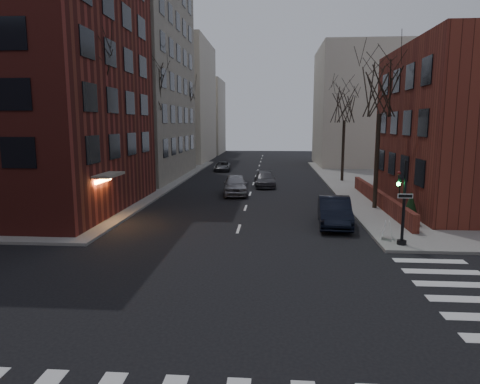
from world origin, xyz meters
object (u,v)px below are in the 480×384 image
tree_left_a (92,78)px  tree_right_a (380,89)px  car_lane_silver (235,185)px  parked_sedan (334,212)px  tree_right_b (345,105)px  traffic_signal (402,208)px  tree_left_c (184,104)px  streetlamp_far (192,136)px  evergreen_shrub (411,208)px  tree_left_b (150,87)px  car_lane_gray (265,179)px  streetlamp_near (145,144)px  sandwich_board (387,230)px  car_lane_far (222,166)px

tree_left_a → tree_right_a: size_ratio=1.06×
tree_left_a → car_lane_silver: 14.38m
parked_sedan → tree_right_b: bearing=83.6°
tree_right_b → traffic_signal: bearing=-92.1°
tree_left_c → tree_right_b: 19.34m
tree_right_a → streetlamp_far: (-17.00, 24.00, -3.79)m
tree_right_a → evergreen_shrub: (0.88, -4.75, -6.94)m
tree_left_b → tree_right_b: 18.64m
car_lane_silver → car_lane_gray: 5.23m
streetlamp_far → evergreen_shrub: 34.00m
streetlamp_near → tree_left_a: bearing=-94.3°
evergreen_shrub → streetlamp_far: bearing=121.9°
car_lane_silver → streetlamp_far: bearing=105.4°
car_lane_silver → sandwich_board: (8.76, -13.53, -0.22)m
tree_left_a → tree_left_c: 26.00m
parked_sedan → car_lane_gray: parked_sedan is taller
streetlamp_near → tree_left_c: bearing=91.9°
car_lane_far → parked_sedan: bearing=-73.8°
tree_left_c → car_lane_far: bearing=11.9°
parked_sedan → car_lane_far: bearing=113.2°
tree_left_b → streetlamp_far: 16.68m
tree_left_b → sandwich_board: tree_left_b is taller
car_lane_gray → traffic_signal: bearing=-74.4°
tree_right_a → evergreen_shrub: size_ratio=5.20×
traffic_signal → evergreen_shrub: size_ratio=2.14×
traffic_signal → car_lane_gray: 20.40m
tree_left_c → tree_right_a: bearing=-51.3°
tree_right_b → parked_sedan: bearing=-100.2°
tree_right_b → streetlamp_far: tree_right_b is taller
streetlamp_near → streetlamp_far: size_ratio=1.00×
tree_left_a → tree_left_b: bearing=90.0°
tree_right_b → car_lane_silver: bearing=-139.7°
tree_right_a → car_lane_gray: size_ratio=2.12×
sandwich_board → tree_right_a: bearing=94.0°
car_lane_gray → tree_right_b: bearing=22.5°
tree_left_c → car_lane_gray: size_ratio=2.12×
parked_sedan → car_lane_far: (-9.75, 27.77, -0.25)m
evergreen_shrub → parked_sedan: bearing=-178.9°
tree_left_b → sandwich_board: bearing=-44.4°
streetlamp_far → car_lane_gray: 17.05m
traffic_signal → tree_left_c: 35.76m
tree_left_a → tree_right_b: bearing=45.6°
streetlamp_near → streetlamp_far: same height
tree_left_a → streetlamp_far: (0.60, 28.00, -4.23)m
sandwich_board → tree_left_a: bearing=179.0°
tree_left_b → tree_right_a: bearing=-24.4°
tree_left_c → evergreen_shrub: bearing=-55.4°
tree_left_b → parked_sedan: bearing=-42.1°
parked_sedan → evergreen_shrub: (4.26, 0.08, 0.26)m
streetlamp_near → evergreen_shrub: bearing=-26.1°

